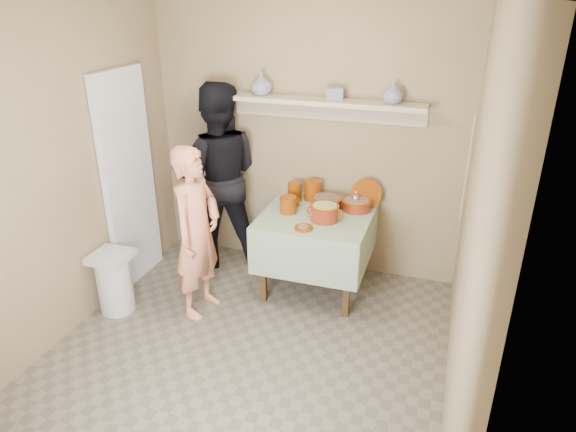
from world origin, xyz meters
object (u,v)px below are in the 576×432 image
at_px(person_cook, 197,233).
at_px(person_helper, 217,176).
at_px(cazuela_rice, 325,211).
at_px(serving_table, 317,226).
at_px(trash_bin, 115,282).

xyz_separation_m(person_cook, person_helper, (-0.23, 0.89, 0.17)).
bearing_deg(cazuela_rice, person_cook, -149.60).
distance_m(person_helper, cazuela_rice, 1.23).
height_order(person_cook, serving_table, person_cook).
relative_size(person_helper, trash_bin, 3.30).
bearing_deg(person_helper, serving_table, 146.12).
xyz_separation_m(person_cook, cazuela_rice, (0.95, 0.56, 0.10)).
bearing_deg(person_helper, trash_bin, 44.57).
distance_m(person_cook, trash_bin, 0.88).
relative_size(cazuela_rice, trash_bin, 0.59).
bearing_deg(cazuela_rice, person_helper, 164.16).
bearing_deg(serving_table, person_helper, 168.51).
bearing_deg(cazuela_rice, serving_table, 130.56).
bearing_deg(trash_bin, serving_table, 30.37).
bearing_deg(person_helper, cazuela_rice, 141.77).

